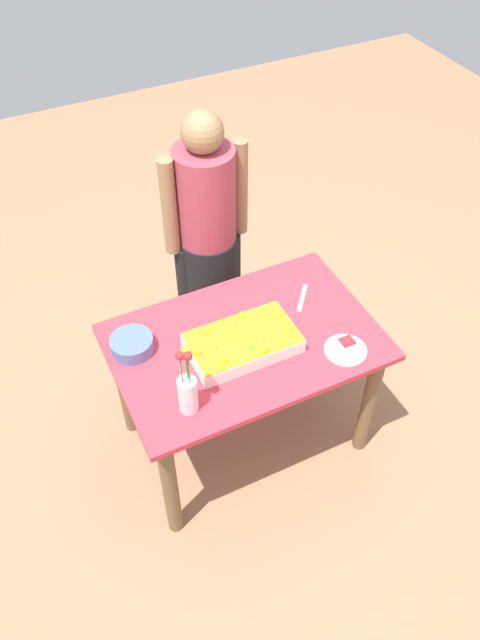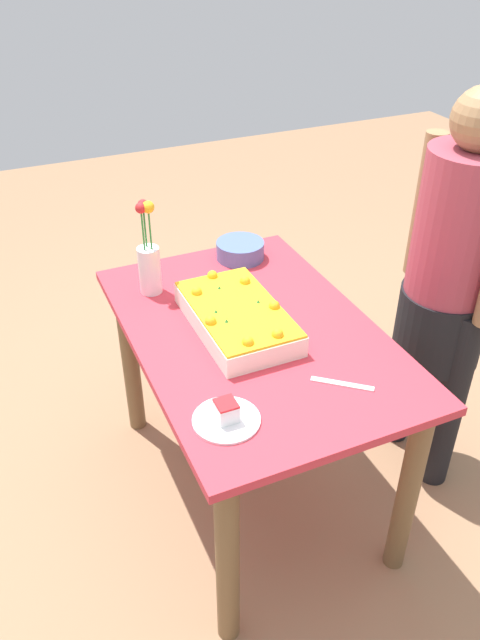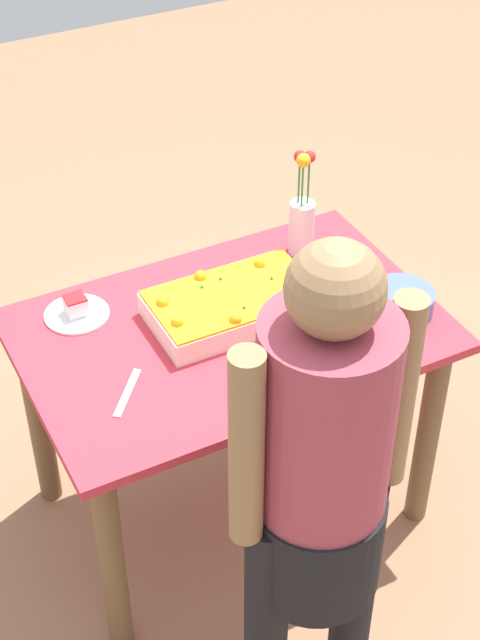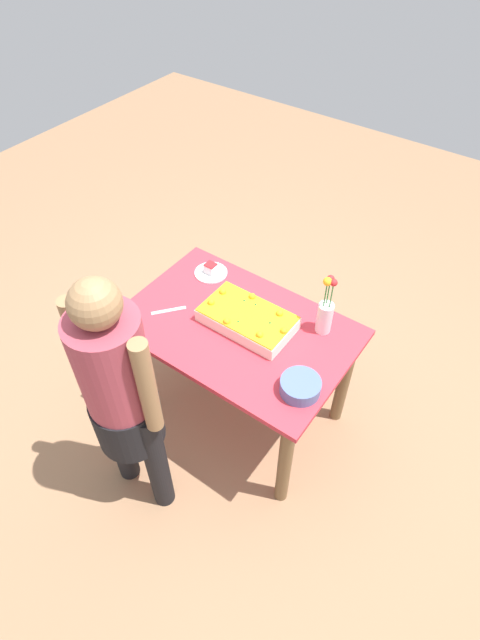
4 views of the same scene
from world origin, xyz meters
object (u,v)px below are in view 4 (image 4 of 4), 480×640
Objects in this scene: serving_plate_with_slice at (211,271)px; fruit_bowl at (300,386)px; sheet_cake at (247,318)px; cake_knife at (169,310)px; flower_vase at (325,313)px; person_standing at (121,393)px.

fruit_bowl reaches higher than serving_plate_with_slice.
sheet_cake is 0.43m from cake_knife.
fruit_bowl is at bearing -75.40° from flower_vase.
flower_vase reaches higher than sheet_cake.
sheet_cake is at bearing -150.22° from flower_vase.
serving_plate_with_slice is 1.01× the size of cake_knife.
sheet_cake is 0.39m from flower_vase.
person_standing is at bearing -101.81° from sheet_cake.
flower_vase is (0.33, 0.19, 0.08)m from sheet_cake.
serving_plate_with_slice reaches higher than cake_knife.
serving_plate_with_slice is (-0.40, 0.21, -0.02)m from sheet_cake.
cake_knife is at bearing -157.39° from sheet_cake.
fruit_bowl is at bearing -25.09° from sheet_cake.
sheet_cake is 0.32× the size of person_standing.
flower_vase is at bearing 155.48° from cake_knife.
serving_plate_with_slice is 0.53× the size of flower_vase.
flower_vase is 1.04m from person_standing.
serving_plate_with_slice is 0.37m from cake_knife.
sheet_cake is 0.45m from serving_plate_with_slice.
sheet_cake is 0.48m from fruit_bowl.
person_standing is (0.25, -0.94, 0.08)m from serving_plate_with_slice.
person_standing is at bearing 62.42° from cake_knife.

